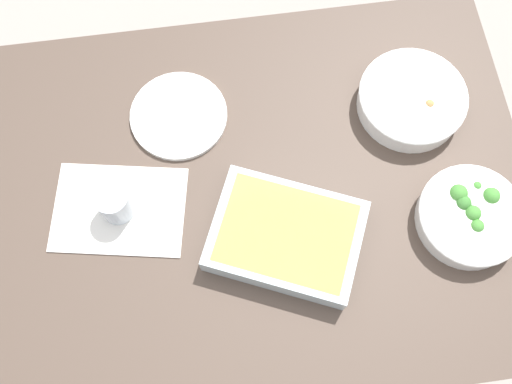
% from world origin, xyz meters
% --- Properties ---
extents(ground_plane, '(6.00, 6.00, 0.00)m').
position_xyz_m(ground_plane, '(0.00, 0.00, 0.00)').
color(ground_plane, '#9E9389').
extents(dining_table, '(1.20, 0.90, 0.74)m').
position_xyz_m(dining_table, '(0.00, 0.00, 0.65)').
color(dining_table, '#4C3D33').
rests_on(dining_table, ground_plane).
extents(placemat, '(0.31, 0.25, 0.00)m').
position_xyz_m(placemat, '(-0.30, -0.00, 0.74)').
color(placemat, silver).
rests_on(placemat, dining_table).
extents(stew_bowl, '(0.24, 0.24, 0.06)m').
position_xyz_m(stew_bowl, '(0.37, 0.16, 0.77)').
color(stew_bowl, white).
rests_on(stew_bowl, dining_table).
extents(broccoli_bowl, '(0.22, 0.22, 0.07)m').
position_xyz_m(broccoli_bowl, '(0.43, -0.12, 0.77)').
color(broccoli_bowl, white).
rests_on(broccoli_bowl, dining_table).
extents(baking_dish, '(0.36, 0.32, 0.06)m').
position_xyz_m(baking_dish, '(0.05, -0.12, 0.77)').
color(baking_dish, silver).
rests_on(baking_dish, dining_table).
extents(drink_cup, '(0.07, 0.07, 0.08)m').
position_xyz_m(drink_cup, '(-0.30, -0.00, 0.78)').
color(drink_cup, '#B2BCC6').
rests_on(drink_cup, dining_table).
extents(side_plate, '(0.22, 0.22, 0.01)m').
position_xyz_m(side_plate, '(-0.15, 0.20, 0.75)').
color(side_plate, white).
rests_on(side_plate, dining_table).
extents(spoon_by_stew, '(0.18, 0.03, 0.01)m').
position_xyz_m(spoon_by_stew, '(0.33, 0.16, 0.74)').
color(spoon_by_stew, silver).
rests_on(spoon_by_stew, dining_table).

